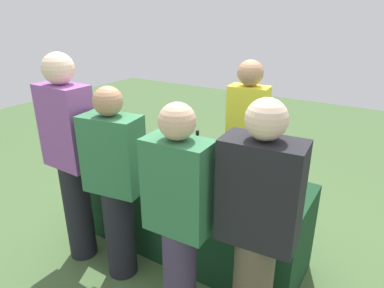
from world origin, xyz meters
name	(u,v)px	position (x,y,z in m)	size (l,w,h in m)	color
ground_plane	(192,248)	(0.00, 0.00, 0.00)	(12.00, 12.00, 0.00)	#476638
tasting_table	(192,211)	(0.00, 0.00, 0.39)	(1.95, 0.67, 0.77)	#14381E
wine_bottle_0	(127,139)	(-0.78, 0.08, 0.89)	(0.07, 0.07, 0.32)	black
wine_bottle_1	(163,142)	(-0.42, 0.16, 0.90)	(0.07, 0.07, 0.33)	black
wine_bottle_2	(173,150)	(-0.25, 0.08, 0.88)	(0.07, 0.07, 0.31)	black
wine_bottle_3	(197,152)	(-0.04, 0.16, 0.88)	(0.07, 0.07, 0.31)	black
wine_bottle_4	(240,164)	(0.36, 0.15, 0.88)	(0.07, 0.07, 0.30)	black
wine_bottle_5	(265,172)	(0.59, 0.10, 0.89)	(0.07, 0.07, 0.31)	black
wine_glass_0	(135,151)	(-0.56, -0.07, 0.86)	(0.06, 0.06, 0.12)	silver
wine_glass_1	(156,156)	(-0.31, -0.07, 0.88)	(0.07, 0.07, 0.14)	silver
wine_glass_2	(174,163)	(-0.10, -0.11, 0.87)	(0.07, 0.07, 0.14)	silver
wine_glass_3	(184,165)	(-0.01, -0.10, 0.87)	(0.07, 0.07, 0.14)	silver
wine_glass_4	(201,174)	(0.19, -0.18, 0.88)	(0.07, 0.07, 0.15)	silver
server_pouring	(246,142)	(0.25, 0.52, 0.92)	(0.36, 0.22, 1.65)	#3F3351
guest_0	(71,155)	(-0.78, -0.57, 0.96)	(0.42, 0.24, 1.76)	black
guest_1	(115,182)	(-0.33, -0.55, 0.83)	(0.46, 0.30, 1.56)	black
guest_2	(179,219)	(0.36, -0.72, 0.85)	(0.41, 0.23, 1.58)	#3F3351
guest_3	(257,229)	(0.81, -0.60, 0.88)	(0.46, 0.27, 1.64)	brown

